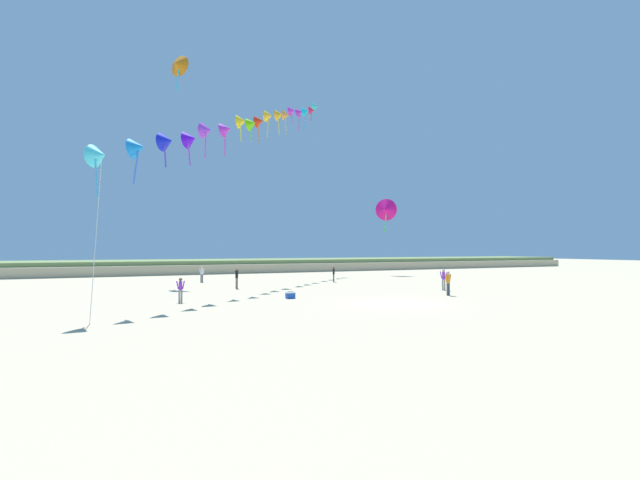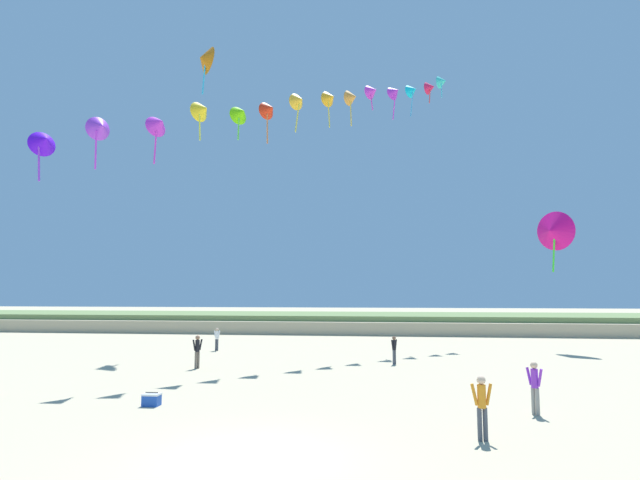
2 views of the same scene
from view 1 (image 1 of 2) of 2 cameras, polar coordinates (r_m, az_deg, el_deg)
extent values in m
plane|color=#C1B28E|center=(25.88, 10.19, -8.33)|extent=(240.00, 240.00, 0.00)
cube|color=tan|center=(63.84, -11.11, -3.56)|extent=(120.00, 13.66, 1.19)
cube|color=#6B844C|center=(63.81, -11.11, -2.87)|extent=(120.00, 11.62, 0.68)
cylinder|color=#474C56|center=(41.79, 1.85, -5.11)|extent=(0.11, 0.11, 0.77)
cylinder|color=#474C56|center=(41.65, 1.82, -5.13)|extent=(0.11, 0.11, 0.77)
cylinder|color=black|center=(41.68, 1.83, -4.22)|extent=(0.20, 0.20, 0.54)
cylinder|color=black|center=(41.85, 1.87, -4.15)|extent=(0.17, 0.19, 0.52)
cylinder|color=black|center=(41.51, 1.80, -4.18)|extent=(0.17, 0.19, 0.52)
sphere|color=brown|center=(41.66, 1.83, -3.70)|extent=(0.21, 0.21, 0.21)
cylinder|color=#726656|center=(35.58, -11.10, -5.70)|extent=(0.12, 0.12, 0.85)
cylinder|color=#726656|center=(35.71, -11.00, -5.68)|extent=(0.12, 0.12, 0.85)
cylinder|color=black|center=(35.60, -11.04, -4.52)|extent=(0.22, 0.22, 0.60)
cylinder|color=black|center=(35.42, -11.17, -4.46)|extent=(0.19, 0.21, 0.57)
cylinder|color=black|center=(35.77, -10.92, -4.43)|extent=(0.19, 0.21, 0.57)
sphere|color=#9E7051|center=(35.58, -11.04, -3.84)|extent=(0.23, 0.23, 0.23)
cylinder|color=#474C56|center=(42.98, -15.40, -4.96)|extent=(0.11, 0.11, 0.77)
cylinder|color=#474C56|center=(43.01, -15.58, -4.95)|extent=(0.11, 0.11, 0.77)
cylinder|color=white|center=(42.95, -15.49, -4.08)|extent=(0.20, 0.20, 0.55)
cylinder|color=white|center=(42.91, -15.26, -4.02)|extent=(0.20, 0.14, 0.52)
cylinder|color=white|center=(42.99, -15.72, -4.02)|extent=(0.20, 0.14, 0.52)
sphere|color=beige|center=(42.94, -15.48, -3.56)|extent=(0.21, 0.21, 0.21)
cylinder|color=gray|center=(34.84, 16.28, -5.77)|extent=(0.12, 0.12, 0.85)
cylinder|color=gray|center=(34.86, 16.04, -5.77)|extent=(0.12, 0.12, 0.85)
cylinder|color=purple|center=(34.80, 16.16, -4.58)|extent=(0.22, 0.22, 0.60)
cylinder|color=purple|center=(34.77, 16.47, -4.51)|extent=(0.20, 0.21, 0.57)
cylinder|color=purple|center=(34.83, 15.84, -4.51)|extent=(0.20, 0.21, 0.57)
sphere|color=beige|center=(34.78, 16.15, -3.89)|extent=(0.23, 0.23, 0.23)
cylinder|color=gray|center=(27.20, -17.97, -7.15)|extent=(0.11, 0.11, 0.75)
cylinder|color=gray|center=(27.18, -18.25, -7.15)|extent=(0.11, 0.11, 0.75)
cylinder|color=purple|center=(27.13, -18.10, -5.81)|extent=(0.20, 0.20, 0.53)
cylinder|color=purple|center=(27.15, -17.75, -5.72)|extent=(0.18, 0.08, 0.50)
cylinder|color=purple|center=(27.11, -18.46, -5.73)|extent=(0.18, 0.08, 0.50)
sphere|color=brown|center=(27.11, -18.10, -5.03)|extent=(0.20, 0.20, 0.20)
cylinder|color=#474C56|center=(30.98, 16.63, -6.34)|extent=(0.12, 0.12, 0.85)
cylinder|color=#474C56|center=(31.09, 16.82, -6.32)|extent=(0.12, 0.12, 0.85)
cylinder|color=orange|center=(30.98, 16.72, -4.99)|extent=(0.22, 0.22, 0.60)
cylinder|color=orange|center=(30.83, 16.48, -4.92)|extent=(0.21, 0.11, 0.57)
cylinder|color=orange|center=(31.12, 16.95, -4.88)|extent=(0.21, 0.11, 0.57)
sphere|color=beige|center=(30.95, 16.71, -4.21)|extent=(0.23, 0.23, 0.23)
cone|color=#3FCEE9|center=(23.24, -27.38, 9.97)|extent=(1.25, 1.30, 1.11)
cylinder|color=#39A0E5|center=(22.94, -27.66, 7.25)|extent=(0.19, 0.11, 1.83)
cone|color=#1481E3|center=(25.25, -23.12, 11.24)|extent=(1.31, 1.38, 1.19)
cylinder|color=blue|center=(24.92, -23.35, 8.82)|extent=(0.29, 0.12, 1.77)
cone|color=#121DD4|center=(27.02, -19.75, 12.29)|extent=(1.29, 1.34, 1.15)
cylinder|color=#5839E5|center=(26.71, -19.95, 10.47)|extent=(0.16, 0.19, 1.36)
cone|color=#500DEA|center=(29.26, -16.88, 12.74)|extent=(1.35, 1.39, 1.19)
cylinder|color=#9739E5|center=(28.92, -17.05, 10.92)|extent=(0.21, 0.11, 1.52)
cone|color=purple|center=(31.59, -14.89, 13.95)|extent=(1.28, 1.32, 1.12)
cylinder|color=#C439E5|center=(31.20, -15.04, 12.06)|extent=(0.11, 0.19, 1.77)
cone|color=#BA2ECE|center=(34.19, -12.43, 14.20)|extent=(1.39, 1.43, 1.22)
cylinder|color=#E539D1|center=(33.77, -12.55, 12.38)|extent=(0.09, 0.20, 1.86)
cone|color=yellow|center=(36.48, -10.42, 15.29)|extent=(1.27, 1.36, 1.17)
cylinder|color=#D9E539|center=(36.08, -10.53, 13.90)|extent=(0.15, 0.08, 1.48)
cone|color=#65D60C|center=(39.06, -9.09, 15.05)|extent=(1.38, 1.39, 1.20)
cylinder|color=#5CE539|center=(38.67, -9.19, 13.79)|extent=(0.09, 0.22, 1.41)
cone|color=red|center=(41.37, -8.09, 15.39)|extent=(1.30, 1.35, 1.15)
cylinder|color=orange|center=(40.91, -8.18, 13.81)|extent=(0.15, 0.23, 2.00)
cone|color=yellow|center=(43.97, -6.88, 16.10)|extent=(1.28, 1.29, 1.11)
cylinder|color=yellow|center=(43.50, -6.96, 14.65)|extent=(0.28, 0.23, 1.95)
cone|color=orange|center=(46.73, -5.46, 16.25)|extent=(1.27, 1.30, 1.11)
cylinder|color=yellow|center=(46.26, -5.53, 14.91)|extent=(0.17, 0.16, 1.93)
cone|color=orange|center=(49.01, -4.55, 16.27)|extent=(1.22, 1.33, 1.13)
cylinder|color=gold|center=(48.52, -4.62, 14.95)|extent=(0.13, 0.28, 1.99)
cone|color=#C832CD|center=(51.67, -3.75, 16.77)|extent=(1.27, 1.33, 1.13)
cylinder|color=#E539C2|center=(51.26, -3.81, 15.88)|extent=(0.23, 0.11, 1.33)
cone|color=purple|center=(54.27, -2.72, 16.64)|extent=(1.40, 1.40, 1.20)
cylinder|color=#E539E2|center=(53.75, -2.77, 15.39)|extent=(0.30, 0.20, 2.12)
cone|color=#0EC4E1|center=(56.63, -1.94, 16.72)|extent=(1.31, 1.35, 1.16)
cylinder|color=#39A4E5|center=(56.12, -1.98, 15.56)|extent=(0.28, 0.31, 2.04)
cone|color=#E71C4E|center=(59.29, -1.13, 16.89)|extent=(1.18, 1.31, 1.11)
cylinder|color=#E5393A|center=(58.89, -1.17, 16.16)|extent=(0.16, 0.10, 1.23)
cone|color=#33D3C7|center=(61.52, -0.64, 17.36)|extent=(1.18, 1.31, 1.10)
cylinder|color=#39C9E5|center=(61.11, -0.68, 16.62)|extent=(0.09, 0.08, 1.31)
cylinder|color=silver|center=(21.71, -27.70, 0.41)|extent=(0.33, 1.85, 7.55)
cone|color=#D10E7C|center=(54.64, 8.71, 4.03)|extent=(2.68, 2.68, 2.80)
cone|color=#3AE52D|center=(54.65, 8.71, 4.05)|extent=(1.52, 1.52, 1.54)
cylinder|color=#3AE52D|center=(54.52, 8.72, 2.30)|extent=(0.29, 0.21, 2.48)
cone|color=#CD6E0E|center=(48.40, -18.47, 21.33)|extent=(2.18, 2.31, 2.28)
cone|color=#2DAEE5|center=(48.41, -18.47, 21.35)|extent=(1.24, 1.30, 1.26)
cylinder|color=#2DAEE5|center=(47.84, -18.48, 19.63)|extent=(0.40, 0.43, 2.41)
cube|color=blue|center=(28.09, -3.98, -7.42)|extent=(0.56, 0.40, 0.36)
cube|color=white|center=(28.07, -3.98, -6.99)|extent=(0.58, 0.41, 0.06)
cylinder|color=black|center=(28.06, -3.98, -6.87)|extent=(0.45, 0.03, 0.03)
camera|label=2|loc=(19.94, 37.94, 1.01)|focal=28.00mm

